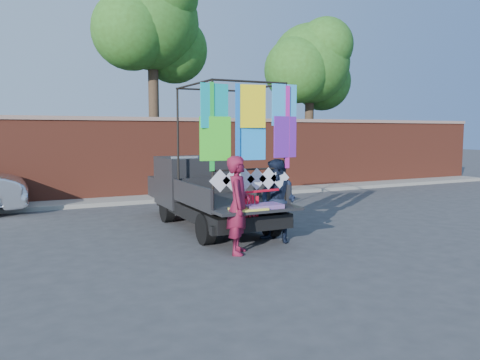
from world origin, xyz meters
name	(u,v)px	position (x,y,z in m)	size (l,w,h in m)	color
ground	(223,246)	(0.00, 0.00, 0.00)	(90.00, 90.00, 0.00)	#38383A
brick_wall	(134,157)	(0.00, 7.00, 1.33)	(30.00, 0.45, 2.61)	brown
curb	(141,199)	(0.00, 6.30, 0.06)	(30.00, 1.20, 0.12)	gray
tree_mid	(154,27)	(1.02, 8.12, 5.70)	(4.20, 3.30, 7.73)	#38281C
tree_right	(312,67)	(7.52, 8.12, 4.75)	(4.20, 3.30, 6.62)	#38281C
pickup_truck	(203,191)	(0.47, 2.21, 0.78)	(1.95, 4.90, 3.08)	black
woman	(238,205)	(0.03, -0.59, 0.87)	(0.63, 0.42, 1.74)	maroon
man	(278,201)	(1.08, -0.17, 0.81)	(0.79, 0.62, 1.63)	#131B30
streamer_bundle	(255,201)	(0.46, -0.39, 0.88)	(0.90, 0.19, 0.63)	red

